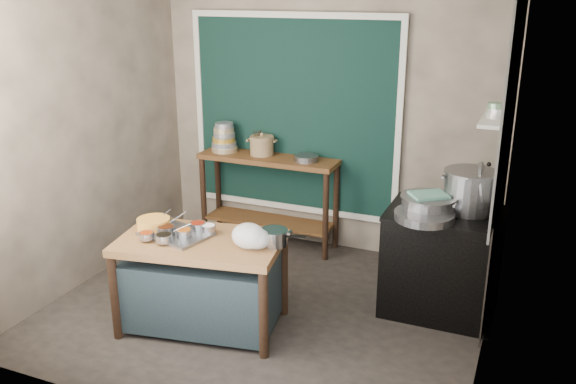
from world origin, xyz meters
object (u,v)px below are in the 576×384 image
at_px(steamer, 428,205).
at_px(ceramic_crock, 262,146).
at_px(prep_table, 202,283).
at_px(utensil_cup, 257,151).
at_px(condiment_tray, 176,234).
at_px(yellow_basin, 154,224).
at_px(saucepan, 274,237).
at_px(stock_pot, 470,191).
at_px(stove_block, 442,263).
at_px(back_counter, 269,201).

bearing_deg(steamer, ceramic_crock, 155.01).
height_order(prep_table, utensil_cup, utensil_cup).
height_order(condiment_tray, yellow_basin, yellow_basin).
distance_m(condiment_tray, steamer, 2.00).
relative_size(yellow_basin, utensil_cup, 1.99).
relative_size(utensil_cup, ceramic_crock, 0.51).
relative_size(yellow_basin, saucepan, 1.20).
relative_size(saucepan, steamer, 0.49).
bearing_deg(steamer, prep_table, -150.29).
xyz_separation_m(condiment_tray, ceramic_crock, (-0.08, 1.76, 0.28)).
bearing_deg(prep_table, stock_pot, 20.17).
bearing_deg(utensil_cup, ceramic_crock, 26.15).
bearing_deg(ceramic_crock, stove_block, -21.16).
distance_m(condiment_tray, utensil_cup, 1.76).
distance_m(back_counter, stock_pot, 2.23).
bearing_deg(stock_pot, utensil_cup, 163.17).
bearing_deg(saucepan, back_counter, 99.61).
relative_size(prep_table, back_counter, 0.86).
height_order(condiment_tray, utensil_cup, utensil_cup).
xyz_separation_m(back_counter, stove_block, (1.90, -0.73, -0.05)).
distance_m(prep_table, yellow_basin, 0.60).
height_order(stove_block, condiment_tray, stove_block).
height_order(condiment_tray, ceramic_crock, ceramic_crock).
relative_size(utensil_cup, steamer, 0.29).
distance_m(condiment_tray, stock_pot, 2.34).
xyz_separation_m(utensil_cup, steamer, (1.90, -0.84, -0.04)).
relative_size(back_counter, yellow_basin, 5.54).
bearing_deg(yellow_basin, stove_block, 24.59).
relative_size(yellow_basin, steamer, 0.58).
xyz_separation_m(saucepan, ceramic_crock, (-0.86, 1.63, 0.23)).
height_order(prep_table, saucepan, saucepan).
xyz_separation_m(yellow_basin, stock_pot, (2.28, 1.06, 0.25)).
distance_m(saucepan, stock_pot, 1.61).
height_order(ceramic_crock, stock_pot, stock_pot).
height_order(back_counter, yellow_basin, back_counter).
xyz_separation_m(prep_table, ceramic_crock, (-0.29, 1.75, 0.66)).
height_order(saucepan, stock_pot, stock_pot).
relative_size(saucepan, stock_pot, 0.51).
relative_size(back_counter, ceramic_crock, 5.58).
bearing_deg(steamer, saucepan, -142.50).
bearing_deg(yellow_basin, saucepan, 6.49).
bearing_deg(utensil_cup, back_counter, -6.91).
bearing_deg(ceramic_crock, condiment_tray, -87.34).
relative_size(stock_pot, steamer, 0.96).
distance_m(prep_table, utensil_cup, 1.87).
height_order(condiment_tray, steamer, steamer).
bearing_deg(ceramic_crock, stock_pot, -17.74).
bearing_deg(ceramic_crock, back_counter, -24.25).
xyz_separation_m(back_counter, yellow_basin, (-0.22, -1.70, 0.33)).
xyz_separation_m(prep_table, yellow_basin, (-0.43, 0.01, 0.43)).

